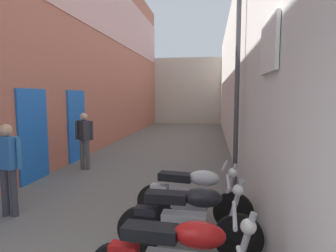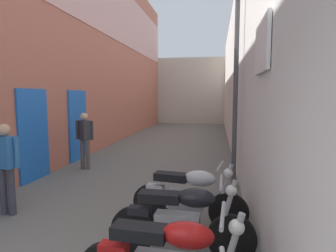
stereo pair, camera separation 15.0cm
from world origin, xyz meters
name	(u,v)px [view 1 (the left image)]	position (x,y,z in m)	size (l,w,h in m)	color
ground_plane	(154,160)	(0.00, 8.13, 0.00)	(36.26, 36.26, 0.00)	#66635E
building_left	(97,45)	(-2.63, 10.08, 3.97)	(0.45, 20.26, 7.89)	#B76651
building_right	(237,76)	(2.64, 10.13, 2.76)	(0.45, 20.26, 5.53)	silver
building_far_end	(188,91)	(0.00, 21.26, 2.40)	(7.87, 2.00, 4.79)	beige
motorcycle_third	(189,218)	(1.50, 2.90, 0.50)	(1.85, 0.58, 1.04)	black
motorcycle_fourth	(193,195)	(1.50, 3.77, 0.50)	(1.84, 0.58, 1.04)	black
pedestrian_mid_alley	(8,163)	(-1.60, 3.67, 0.92)	(0.52, 0.27, 1.57)	#383842
pedestrian_further_down	(84,137)	(-1.69, 6.77, 0.92)	(0.52, 0.37, 1.57)	#564C47
street_lamp	(234,54)	(2.20, 5.71, 2.90)	(0.79, 0.18, 4.99)	#47474C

